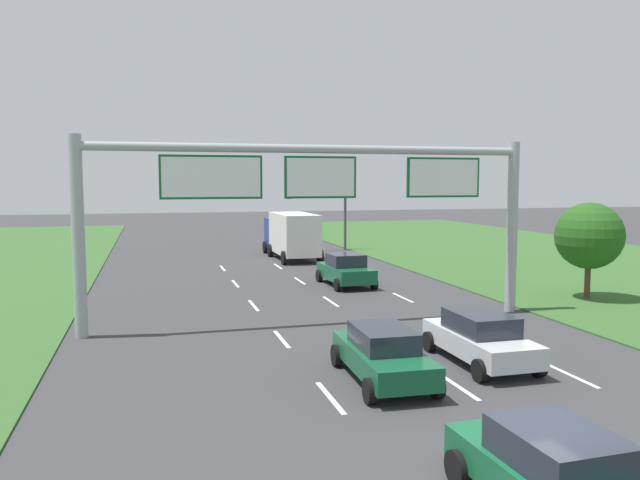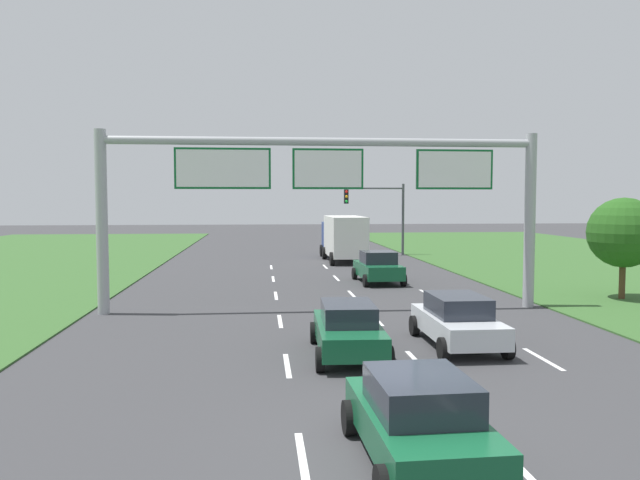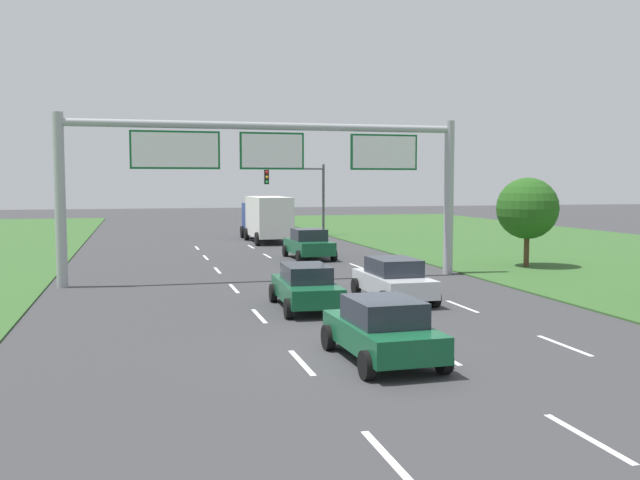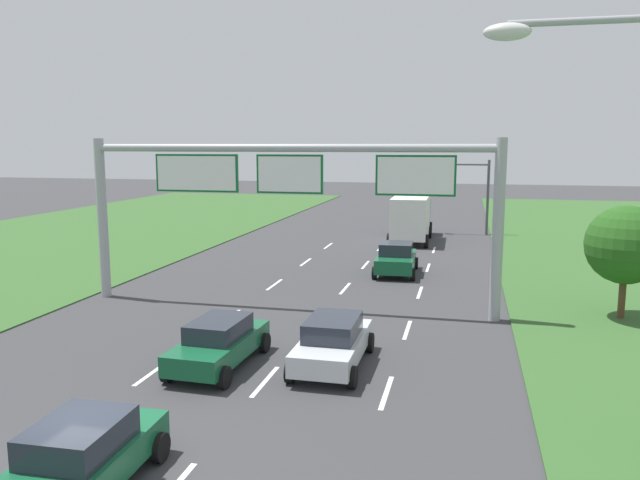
# 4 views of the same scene
# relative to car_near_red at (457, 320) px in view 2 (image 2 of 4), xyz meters

# --- Properties ---
(ground_plane) EXTENTS (200.00, 200.00, 0.00)m
(ground_plane) POSITION_rel_car_near_red_xyz_m (-3.38, -7.67, -0.78)
(ground_plane) COLOR #38383A
(lane_dashes_inner_left) EXTENTS (0.14, 50.40, 0.01)m
(lane_dashes_inner_left) POSITION_rel_car_near_red_xyz_m (-5.13, -1.67, -0.78)
(lane_dashes_inner_left) COLOR white
(lane_dashes_inner_left) RESTS_ON ground_plane
(lane_dashes_inner_right) EXTENTS (0.14, 50.40, 0.01)m
(lane_dashes_inner_right) POSITION_rel_car_near_red_xyz_m (-1.63, -1.67, -0.78)
(lane_dashes_inner_right) COLOR white
(lane_dashes_inner_right) RESTS_ON ground_plane
(lane_dashes_slip) EXTENTS (0.14, 50.40, 0.01)m
(lane_dashes_slip) POSITION_rel_car_near_red_xyz_m (1.87, -1.67, -0.78)
(lane_dashes_slip) COLOR white
(lane_dashes_slip) RESTS_ON ground_plane
(car_near_red) EXTENTS (2.03, 4.27, 1.53)m
(car_near_red) POSITION_rel_car_near_red_xyz_m (0.00, 0.00, 0.00)
(car_near_red) COLOR silver
(car_near_red) RESTS_ON ground_plane
(car_lead_silver) EXTENTS (2.27, 4.23, 1.66)m
(car_lead_silver) POSITION_rel_car_near_red_xyz_m (0.32, 14.25, 0.04)
(car_lead_silver) COLOR #145633
(car_lead_silver) RESTS_ON ground_plane
(car_mid_lane) EXTENTS (2.11, 4.36, 1.48)m
(car_mid_lane) POSITION_rel_car_near_red_xyz_m (-3.39, -0.80, -0.02)
(car_mid_lane) COLOR #145633
(car_mid_lane) RESTS_ON ground_plane
(car_far_ahead) EXTENTS (2.13, 4.00, 1.51)m
(car_far_ahead) POSITION_rel_car_near_red_xyz_m (-3.24, -8.03, -0.01)
(car_far_ahead) COLOR #145633
(car_far_ahead) RESTS_ON ground_plane
(box_truck) EXTENTS (2.76, 8.02, 3.19)m
(box_truck) POSITION_rel_car_near_red_xyz_m (0.07, 26.10, 0.94)
(box_truck) COLOR navy
(box_truck) RESTS_ON ground_plane
(sign_gantry) EXTENTS (17.24, 0.44, 7.00)m
(sign_gantry) POSITION_rel_car_near_red_xyz_m (-3.30, 6.38, 4.18)
(sign_gantry) COLOR #9EA0A5
(sign_gantry) RESTS_ON ground_plane
(traffic_light_mast) EXTENTS (4.76, 0.49, 5.60)m
(traffic_light_mast) POSITION_rel_car_near_red_xyz_m (3.40, 30.19, 3.08)
(traffic_light_mast) COLOR #47494F
(traffic_light_mast) RESTS_ON ground_plane
(roadside_tree_mid) EXTENTS (3.03, 3.03, 4.45)m
(roadside_tree_mid) POSITION_rel_car_near_red_xyz_m (9.83, 7.68, 2.15)
(roadside_tree_mid) COLOR #513823
(roadside_tree_mid) RESTS_ON ground_plane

